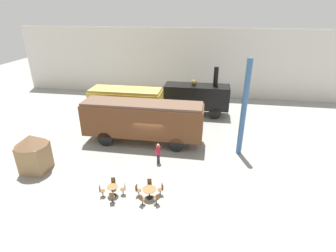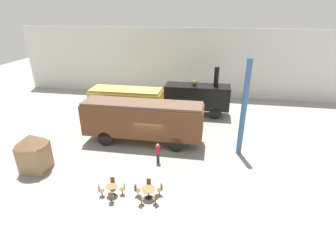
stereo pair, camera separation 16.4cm
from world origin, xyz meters
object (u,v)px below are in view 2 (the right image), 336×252
at_px(cafe_chair_0, 149,184).
at_px(steam_locomotive, 197,96).
at_px(cafe_table_near, 148,191).
at_px(ticket_kiosk, 33,151).
at_px(visitor_person, 158,153).
at_px(passenger_coach_vintage, 127,104).
at_px(cafe_table_mid, 112,189).
at_px(passenger_coach_wooden, 143,119).

bearing_deg(cafe_chair_0, steam_locomotive, 158.94).
distance_m(cafe_table_near, ticket_kiosk, 9.42).
relative_size(steam_locomotive, cafe_chair_0, 8.28).
xyz_separation_m(visitor_person, ticket_kiosk, (-8.94, -2.51, 0.73)).
relative_size(cafe_chair_0, ticket_kiosk, 0.29).
relative_size(cafe_chair_0, visitor_person, 0.50).
bearing_deg(passenger_coach_vintage, cafe_table_mid, -77.45).
height_order(cafe_table_mid, ticket_kiosk, ticket_kiosk).
bearing_deg(cafe_table_near, cafe_chair_0, 102.35).
bearing_deg(cafe_table_mid, ticket_kiosk, 164.34).
bearing_deg(cafe_chair_0, passenger_coach_vintage, -167.57).
bearing_deg(visitor_person, passenger_coach_wooden, 122.30).
height_order(cafe_table_near, ticket_kiosk, ticket_kiosk).
height_order(steam_locomotive, cafe_table_mid, steam_locomotive).
height_order(steam_locomotive, visitor_person, steam_locomotive).
relative_size(cafe_table_mid, ticket_kiosk, 0.24).
height_order(passenger_coach_wooden, visitor_person, passenger_coach_wooden).
distance_m(passenger_coach_vintage, cafe_table_mid, 11.72).
xyz_separation_m(passenger_coach_wooden, visitor_person, (2.03, -3.21, -1.41)).
xyz_separation_m(cafe_chair_0, visitor_person, (-0.08, 3.44, 0.44)).
relative_size(cafe_table_near, cafe_table_mid, 1.23).
distance_m(passenger_coach_wooden, cafe_table_near, 7.99).
height_order(steam_locomotive, passenger_coach_wooden, steam_locomotive).
relative_size(passenger_coach_vintage, cafe_table_mid, 9.93).
height_order(cafe_chair_0, ticket_kiosk, ticket_kiosk).
bearing_deg(visitor_person, cafe_chair_0, -88.74).
bearing_deg(cafe_chair_0, ticket_kiosk, -108.26).
bearing_deg(visitor_person, ticket_kiosk, -164.34).
distance_m(passenger_coach_wooden, visitor_person, 4.05).
bearing_deg(cafe_table_near, cafe_table_mid, -176.24).
distance_m(cafe_table_near, visitor_person, 4.27).
relative_size(cafe_table_mid, cafe_chair_0, 0.84).
bearing_deg(passenger_coach_vintage, cafe_table_near, -66.05).
bearing_deg(steam_locomotive, passenger_coach_vintage, -149.83).
height_order(passenger_coach_vintage, ticket_kiosk, passenger_coach_vintage).
xyz_separation_m(passenger_coach_wooden, cafe_table_mid, (-0.16, -7.61, -1.82)).
height_order(passenger_coach_vintage, cafe_table_mid, passenger_coach_vintage).
bearing_deg(steam_locomotive, passenger_coach_wooden, -119.04).
distance_m(steam_locomotive, visitor_person, 11.29).
xyz_separation_m(cafe_table_near, cafe_chair_0, (-0.18, 0.80, -0.06)).
relative_size(passenger_coach_vintage, visitor_person, 4.18).
xyz_separation_m(passenger_coach_wooden, ticket_kiosk, (-6.91, -5.72, -0.69)).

